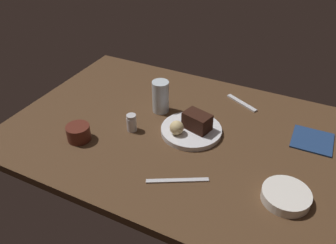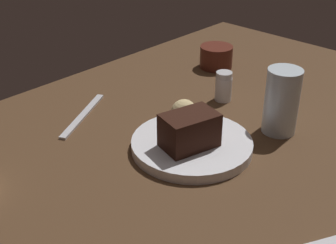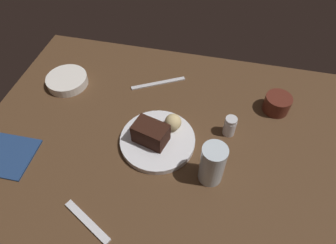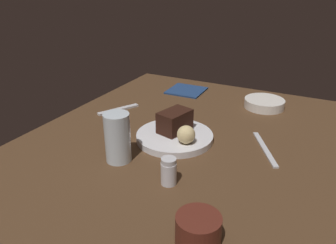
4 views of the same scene
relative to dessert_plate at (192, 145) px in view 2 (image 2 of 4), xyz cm
name	(u,v)px [view 2 (image 2 of 4)]	position (x,y,z in cm)	size (l,w,h in cm)	color
dining_table	(207,142)	(5.68, 1.08, -2.43)	(120.00, 84.00, 3.00)	#4C331E
dessert_plate	(192,145)	(0.00, 0.00, 0.00)	(21.77, 21.77, 1.85)	silver
chocolate_cake_slice	(189,130)	(-1.71, -0.81, 4.00)	(9.44, 6.13, 6.15)	black
bread_roll	(184,112)	(3.46, 5.04, 3.40)	(4.94, 4.94, 4.94)	#DBC184
salt_shaker	(224,86)	(19.82, 8.16, 2.27)	(3.62, 3.62, 6.48)	silver
water_glass	(282,101)	(16.37, -7.80, 5.42)	(6.47, 6.47, 12.69)	silver
coffee_cup	(216,57)	(33.54, 20.92, 1.83)	(8.18, 8.18, 5.51)	#562319
butter_knife	(83,115)	(-5.86, 24.19, -0.68)	(19.00, 1.40, 0.50)	silver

